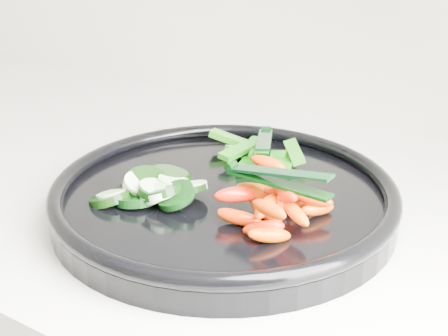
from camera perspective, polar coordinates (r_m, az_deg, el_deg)
The scene contains 6 objects.
veggie_tray at distance 0.68m, azimuth -0.00°, elevation -2.69°, with size 0.49×0.49×0.04m.
cucumber_pile at distance 0.67m, azimuth -6.52°, elevation -1.74°, with size 0.12×0.12×0.04m.
carrot_pile at distance 0.61m, azimuth 4.46°, elevation -3.25°, with size 0.11×0.12×0.05m.
pepper_pile at distance 0.76m, azimuth 3.14°, elevation 1.31°, with size 0.14×0.11×0.04m.
tong_carrot at distance 0.60m, azimuth 4.71°, elevation -0.84°, with size 0.11×0.02×0.02m.
tong_pepper at distance 0.74m, azimuth 3.72°, elevation 2.29°, with size 0.06×0.11×0.02m.
Camera 1 is at (0.27, 1.13, 1.25)m, focal length 50.00 mm.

